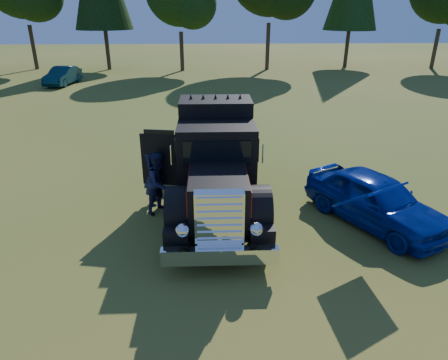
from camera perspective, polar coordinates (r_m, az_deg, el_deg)
ground at (r=10.57m, az=6.56°, el=-7.36°), size 120.00×120.00×0.00m
diamond_t_truck at (r=11.22m, az=-1.11°, el=1.95°), size 3.37×7.16×3.00m
hotrod_coupe at (r=11.35m, az=20.78°, el=-2.58°), size 3.43×4.38×1.89m
spectator_near at (r=11.77m, az=-10.24°, el=1.19°), size 0.57×0.79×2.02m
spectator_far at (r=11.31m, az=-9.17°, el=-0.34°), size 1.06×1.09×1.77m
distant_teal_car at (r=33.51m, az=-22.05°, el=13.63°), size 1.88×4.17×1.33m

